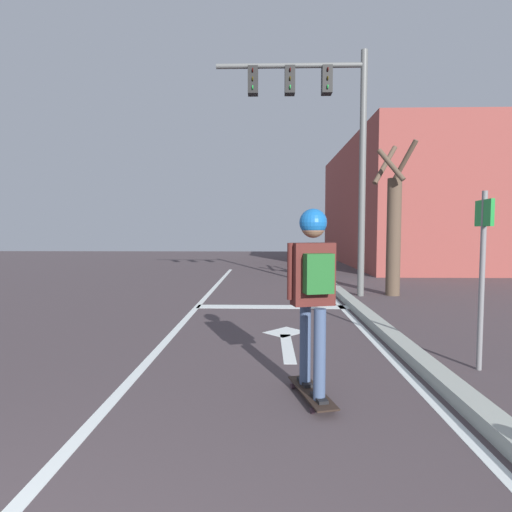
% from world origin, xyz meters
% --- Properties ---
extents(lane_line_center, '(0.12, 20.00, 0.01)m').
position_xyz_m(lane_line_center, '(-0.09, 6.00, 0.00)').
color(lane_line_center, silver).
rests_on(lane_line_center, ground).
extents(lane_line_curbside, '(0.12, 20.00, 0.01)m').
position_xyz_m(lane_line_curbside, '(2.94, 6.00, 0.00)').
color(lane_line_curbside, silver).
rests_on(lane_line_curbside, ground).
extents(stop_bar, '(3.19, 0.40, 0.01)m').
position_xyz_m(stop_bar, '(1.50, 7.97, 0.00)').
color(stop_bar, silver).
rests_on(stop_bar, ground).
extents(lane_arrow_stem, '(0.16, 1.40, 0.01)m').
position_xyz_m(lane_arrow_stem, '(1.66, 5.00, 0.00)').
color(lane_arrow_stem, silver).
rests_on(lane_arrow_stem, ground).
extents(lane_arrow_head, '(0.71, 0.71, 0.01)m').
position_xyz_m(lane_arrow_head, '(1.66, 5.85, 0.00)').
color(lane_arrow_head, silver).
rests_on(lane_arrow_head, ground).
extents(curb_strip, '(0.24, 24.00, 0.14)m').
position_xyz_m(curb_strip, '(3.19, 6.00, 0.07)').
color(curb_strip, '#9DA49B').
rests_on(curb_strip, ground).
extents(skateboard, '(0.40, 0.87, 0.08)m').
position_xyz_m(skateboard, '(1.80, 3.29, 0.07)').
color(skateboard, black).
rests_on(skateboard, ground).
extents(skater, '(0.47, 0.63, 1.73)m').
position_xyz_m(skater, '(1.81, 3.28, 1.19)').
color(skater, '#3D4E70').
rests_on(skater, skateboard).
extents(traffic_signal_mast, '(3.60, 0.34, 5.87)m').
position_xyz_m(traffic_signal_mast, '(2.72, 9.47, 4.21)').
color(traffic_signal_mast, '#5D5F5E').
rests_on(traffic_signal_mast, ground).
extents(street_sign_post, '(0.09, 0.44, 2.06)m').
position_xyz_m(street_sign_post, '(3.83, 4.18, 1.35)').
color(street_sign_post, slate).
rests_on(street_sign_post, ground).
extents(roadside_tree, '(1.08, 1.03, 3.79)m').
position_xyz_m(roadside_tree, '(4.49, 9.59, 1.66)').
color(roadside_tree, brown).
rests_on(roadside_tree, ground).
extents(building_block, '(10.42, 12.32, 5.65)m').
position_xyz_m(building_block, '(10.30, 19.48, 2.82)').
color(building_block, brown).
rests_on(building_block, ground).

